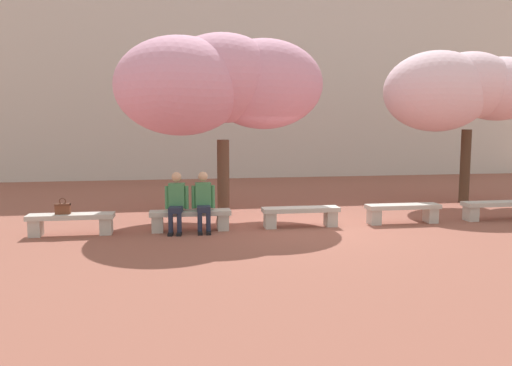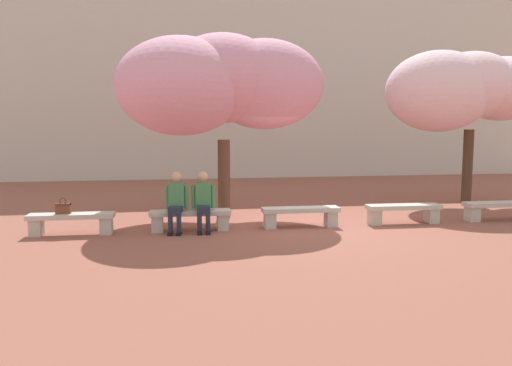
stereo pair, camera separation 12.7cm
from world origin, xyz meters
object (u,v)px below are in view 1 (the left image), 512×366
Objects in this scene: person_seated_left at (176,200)px; person_seated_right at (203,199)px; cherry_tree_secondary at (463,90)px; stone_bench_west_end at (71,221)px; cherry_tree_main at (217,84)px; stone_bench_east_end at (498,208)px; stone_bench_center at (301,214)px; stone_bench_near_east at (403,211)px; stone_bench_near_west at (190,217)px; handbag at (63,208)px.

person_seated_left and person_seated_right have the same top height.
person_seated_right is 8.69m from cherry_tree_secondary.
stone_bench_west_end is 1.36× the size of person_seated_right.
cherry_tree_main reaches higher than person_seated_left.
stone_bench_west_end is at bearing 180.00° from stone_bench_east_end.
person_seated_right is at bearing -178.60° from stone_bench_center.
stone_bench_west_end is 0.34× the size of cherry_tree_main.
stone_bench_center is at bearing 1.40° from person_seated_right.
person_seated_right is 0.27× the size of cherry_tree_secondary.
stone_bench_near_east is 1.36× the size of person_seated_right.
stone_bench_east_end is at bearing -14.57° from cherry_tree_main.
stone_bench_near_east and stone_bench_east_end have the same top height.
stone_bench_center is at bearing 1.09° from person_seated_left.
cherry_tree_secondary is at bearing 26.05° from stone_bench_center.
cherry_tree_main is (0.79, 1.73, 3.02)m from stone_bench_near_west.
stone_bench_center and stone_bench_east_end have the same top height.
cherry_tree_secondary is (3.12, 2.74, 3.04)m from stone_bench_near_east.
stone_bench_west_end is at bearing 178.61° from person_seated_left.
stone_bench_east_end is at bearing -103.25° from cherry_tree_secondary.
cherry_tree_secondary is (10.72, 2.72, 2.76)m from handbag.
stone_bench_near_east is at bearing 0.66° from person_seated_right.
cherry_tree_main is (-6.65, 1.73, 3.02)m from stone_bench_east_end.
stone_bench_center is at bearing 180.00° from stone_bench_near_east.
stone_bench_near_east is 1.36× the size of person_seated_left.
cherry_tree_secondary is (10.56, 2.74, 3.04)m from stone_bench_west_end.
cherry_tree_secondary reaches higher than stone_bench_center.
cherry_tree_main reaches higher than stone_bench_east_end.
cherry_tree_main is (0.50, 1.78, 2.62)m from person_seated_right.
stone_bench_near_east is at bearing 180.00° from stone_bench_east_end.
stone_bench_center is at bearing -0.21° from handbag.
handbag is (-0.16, 0.02, 0.28)m from stone_bench_west_end.
cherry_tree_main is (1.08, 1.78, 2.62)m from person_seated_left.
stone_bench_near_east is at bearing 0.58° from person_seated_left.
handbag is at bearing 179.86° from stone_bench_near_east.
stone_bench_center is at bearing -153.95° from cherry_tree_secondary.
person_seated_right is at bearing -10.71° from stone_bench_near_west.
stone_bench_center is 5.12m from handbag.
stone_bench_east_end is at bearing 0.00° from stone_bench_near_east.
stone_bench_west_end is at bearing -152.09° from cherry_tree_main.
cherry_tree_main reaches higher than handbag.
handbag is at bearing 178.26° from person_seated_left.
stone_bench_near_west is at bearing 180.00° from stone_bench_east_end.
handbag is at bearing -153.45° from cherry_tree_main.
handbag is (-2.34, 0.07, -0.12)m from person_seated_left.
stone_bench_near_west is 1.36× the size of person_seated_right.
stone_bench_near_west is 1.00× the size of stone_bench_near_east.
stone_bench_center is 0.37× the size of cherry_tree_secondary.
stone_bench_west_end and stone_bench_near_east have the same top height.
stone_bench_center and stone_bench_near_east have the same top height.
stone_bench_center is 3.87m from cherry_tree_main.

